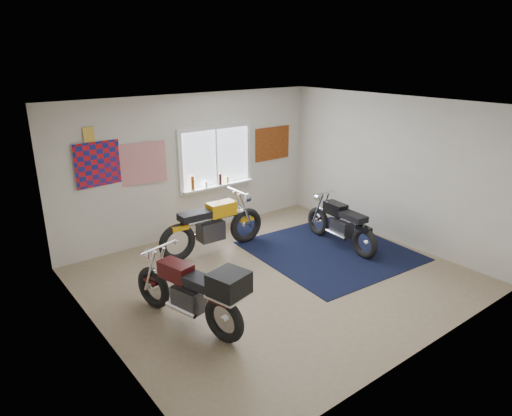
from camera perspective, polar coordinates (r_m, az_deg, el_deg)
ground at (r=7.37m, az=2.52°, el=-8.68°), size 5.50×5.50×0.00m
room_shell at (r=6.76m, az=2.72°, el=3.71°), size 5.50×5.50×5.50m
navy_rug at (r=8.38m, az=9.21°, el=-5.31°), size 2.66×2.75×0.01m
window_assembly at (r=9.05m, az=-5.03°, el=5.84°), size 1.66×0.17×1.26m
oil_bottles at (r=8.95m, az=-6.16°, el=3.28°), size 0.86×0.07×0.28m
flag_display at (r=7.91m, az=-20.19°, el=8.61°), size 1.60×0.10×1.17m
triumph_poster at (r=9.86m, az=2.07°, el=8.07°), size 0.90×0.03×0.70m
yellow_triumph at (r=8.14m, az=-5.45°, el=-2.37°), size 2.10×0.63×1.05m
black_chrome_bike at (r=8.48m, az=10.54°, el=-2.12°), size 0.56×1.82×0.93m
maroon_tourer at (r=5.97m, az=-7.72°, el=-10.39°), size 0.85×1.92×0.98m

